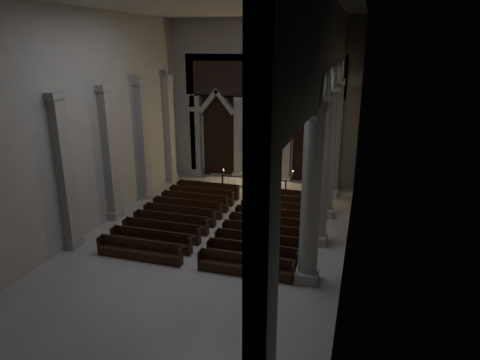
{
  "coord_description": "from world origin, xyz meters",
  "views": [
    {
      "loc": [
        7.43,
        -19.61,
        10.16
      ],
      "look_at": [
        0.75,
        3.0,
        2.66
      ],
      "focal_mm": 32.0,
      "sensor_mm": 36.0,
      "label": 1
    }
  ],
  "objects": [
    {
      "name": "altar_rail",
      "position": [
        -0.0,
        8.99,
        0.63
      ],
      "size": [
        4.85,
        0.09,
        0.95
      ],
      "color": "black",
      "rests_on": "ground"
    },
    {
      "name": "room",
      "position": [
        0.0,
        0.0,
        7.6
      ],
      "size": [
        24.0,
        24.1,
        12.0
      ],
      "color": "#999791",
      "rests_on": "ground"
    },
    {
      "name": "sanctuary_step",
      "position": [
        0.0,
        10.6,
        0.07
      ],
      "size": [
        8.5,
        2.6,
        0.15
      ],
      "primitive_type": "cube",
      "color": "#9B9891",
      "rests_on": "ground"
    },
    {
      "name": "worshipper",
      "position": [
        1.11,
        7.37,
        0.57
      ],
      "size": [
        0.44,
        0.32,
        1.14
      ],
      "primitive_type": "imported",
      "rotation": [
        0.0,
        0.0,
        0.11
      ],
      "color": "black",
      "rests_on": "ground"
    },
    {
      "name": "left_pilasters",
      "position": [
        -6.75,
        3.5,
        3.91
      ],
      "size": [
        0.6,
        13.0,
        8.03
      ],
      "color": "#9B9891",
      "rests_on": "ground"
    },
    {
      "name": "pews",
      "position": [
        0.0,
        1.98,
        0.33
      ],
      "size": [
        9.88,
        10.03,
        1.0
      ],
      "color": "black",
      "rests_on": "ground"
    },
    {
      "name": "right_arcade",
      "position": [
        5.5,
        1.33,
        7.83
      ],
      "size": [
        1.0,
        24.0,
        12.0
      ],
      "color": "#9B9891",
      "rests_on": "ground"
    },
    {
      "name": "candle_stand_left",
      "position": [
        -2.39,
        9.32,
        0.35
      ],
      "size": [
        0.21,
        0.21,
        1.27
      ],
      "color": "#B29236",
      "rests_on": "ground"
    },
    {
      "name": "sanctuary_wall",
      "position": [
        0.0,
        11.54,
        6.62
      ],
      "size": [
        14.0,
        0.77,
        12.0
      ],
      "color": "#9B9891",
      "rests_on": "ground"
    },
    {
      "name": "altar",
      "position": [
        -0.1,
        11.11,
        0.6
      ],
      "size": [
        1.76,
        0.7,
        0.9
      ],
      "color": "beige",
      "rests_on": "sanctuary_step"
    },
    {
      "name": "candle_stand_right",
      "position": [
        2.72,
        9.72,
        0.41
      ],
      "size": [
        0.25,
        0.25,
        1.5
      ],
      "color": "#B29236",
      "rests_on": "ground"
    }
  ]
}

